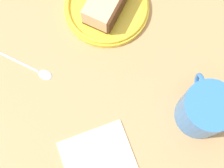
% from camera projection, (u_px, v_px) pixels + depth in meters
% --- Properties ---
extents(ground_plane, '(1.26, 1.26, 0.03)m').
position_uv_depth(ground_plane, '(147.00, 48.00, 0.68)').
color(ground_plane, tan).
extents(small_plate, '(0.18, 0.18, 0.02)m').
position_uv_depth(small_plate, '(107.00, 7.00, 0.68)').
color(small_plate, yellow).
rests_on(small_plate, ground_plane).
extents(cake_slice, '(0.12, 0.13, 0.05)m').
position_uv_depth(cake_slice, '(108.00, 1.00, 0.66)').
color(cake_slice, '#472814').
rests_on(cake_slice, small_plate).
extents(tea_mug, '(0.11, 0.09, 0.09)m').
position_uv_depth(tea_mug, '(204.00, 110.00, 0.58)').
color(tea_mug, '#3372BF').
rests_on(tea_mug, ground_plane).
extents(teaspoon, '(0.11, 0.08, 0.01)m').
position_uv_depth(teaspoon, '(36.00, 70.00, 0.65)').
color(teaspoon, silver).
rests_on(teaspoon, ground_plane).
extents(folded_napkin, '(0.15, 0.15, 0.01)m').
position_uv_depth(folded_napkin, '(101.00, 166.00, 0.60)').
color(folded_napkin, beige).
rests_on(folded_napkin, ground_plane).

